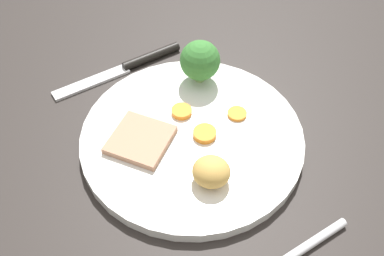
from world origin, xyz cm
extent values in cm
cube|color=#2B2623|center=(0.00, 0.00, 1.80)|extent=(120.00, 84.00, 3.60)
cylinder|color=white|center=(3.17, 2.37, 4.30)|extent=(25.68, 25.68, 1.40)
cube|color=tan|center=(5.72, 7.71, 5.40)|extent=(8.67, 8.66, 0.80)
ellipsoid|color=tan|center=(-3.10, 4.64, 6.48)|extent=(5.49, 5.45, 2.96)
cylinder|color=orange|center=(2.07, 1.38, 5.34)|extent=(2.67, 2.67, 0.67)
cylinder|color=orange|center=(6.48, 1.39, 5.31)|extent=(2.43, 2.43, 0.62)
cylinder|color=orange|center=(2.25, -3.68, 5.20)|extent=(2.28, 2.28, 0.40)
cylinder|color=#8CB766|center=(9.82, -3.96, 5.71)|extent=(1.23, 1.23, 1.43)
sphere|color=#387A33|center=(9.82, -3.96, 8.18)|extent=(5.01, 5.01, 5.01)
cylinder|color=silver|center=(-14.23, 1.53, 4.05)|extent=(1.78, 9.54, 0.90)
cylinder|color=black|center=(18.27, -2.09, 4.20)|extent=(1.96, 8.57, 1.20)
cube|color=silver|center=(19.09, 6.87, 3.80)|extent=(2.64, 10.61, 0.40)
camera|label=1|loc=(-22.65, 22.06, 43.44)|focal=41.04mm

